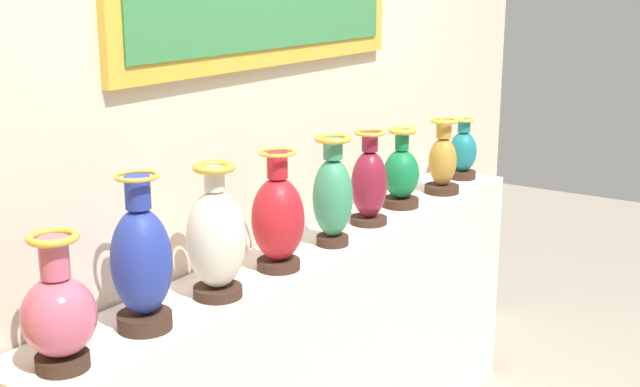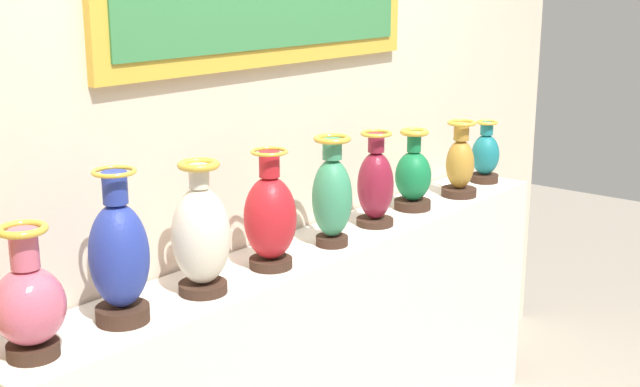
% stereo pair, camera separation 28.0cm
% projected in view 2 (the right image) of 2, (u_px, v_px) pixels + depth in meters
% --- Properties ---
extents(display_shelf, '(2.61, 0.33, 1.02)m').
position_uv_depth(display_shelf, '(320.00, 373.00, 3.16)').
color(display_shelf, silver).
rests_on(display_shelf, ground_plane).
extents(back_wall, '(4.18, 0.14, 2.98)m').
position_uv_depth(back_wall, '(271.00, 99.00, 3.04)').
color(back_wall, beige).
rests_on(back_wall, ground_plane).
extents(vase_rose, '(0.18, 0.18, 0.34)m').
position_uv_depth(vase_rose, '(29.00, 303.00, 2.10)').
color(vase_rose, '#382319').
rests_on(vase_rose, display_shelf).
extents(vase_cobalt, '(0.16, 0.16, 0.43)m').
position_uv_depth(vase_cobalt, '(119.00, 257.00, 2.30)').
color(vase_cobalt, '#382319').
rests_on(vase_cobalt, display_shelf).
extents(vase_ivory, '(0.17, 0.17, 0.41)m').
position_uv_depth(vase_ivory, '(201.00, 236.00, 2.51)').
color(vase_ivory, '#382319').
rests_on(vase_ivory, display_shelf).
extents(vase_crimson, '(0.17, 0.17, 0.39)m').
position_uv_depth(vase_crimson, '(270.00, 218.00, 2.74)').
color(vase_crimson, '#382319').
rests_on(vase_crimson, display_shelf).
extents(vase_jade, '(0.14, 0.14, 0.39)m').
position_uv_depth(vase_jade, '(332.00, 196.00, 2.96)').
color(vase_jade, '#382319').
rests_on(vase_jade, display_shelf).
extents(vase_burgundy, '(0.14, 0.14, 0.36)m').
position_uv_depth(vase_burgundy, '(375.00, 185.00, 3.20)').
color(vase_burgundy, '#382319').
rests_on(vase_burgundy, display_shelf).
extents(vase_emerald, '(0.15, 0.15, 0.33)m').
position_uv_depth(vase_emerald, '(413.00, 176.00, 3.43)').
color(vase_emerald, '#382319').
rests_on(vase_emerald, display_shelf).
extents(vase_ochre, '(0.15, 0.15, 0.33)m').
position_uv_depth(vase_ochre, '(460.00, 165.00, 3.63)').
color(vase_ochre, '#382319').
rests_on(vase_ochre, display_shelf).
extents(vase_teal, '(0.13, 0.13, 0.28)m').
position_uv_depth(vase_teal, '(485.00, 156.00, 3.87)').
color(vase_teal, '#382319').
rests_on(vase_teal, display_shelf).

